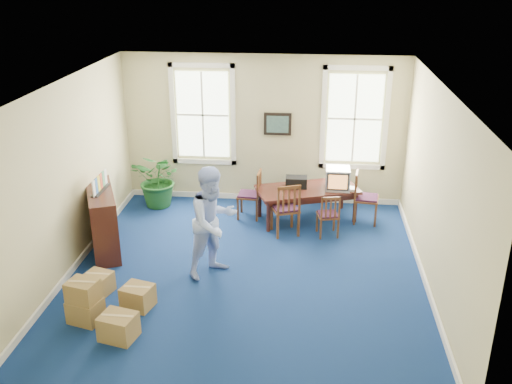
# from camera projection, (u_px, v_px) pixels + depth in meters

# --- Properties ---
(floor) EXTENTS (6.50, 6.50, 0.00)m
(floor) POSITION_uv_depth(u_px,v_px,m) (247.00, 272.00, 9.75)
(floor) COLOR navy
(floor) RESTS_ON ground
(ceiling) EXTENTS (6.50, 6.50, 0.00)m
(ceiling) POSITION_uv_depth(u_px,v_px,m) (245.00, 87.00, 8.54)
(ceiling) COLOR white
(ceiling) RESTS_ON ground
(wall_back) EXTENTS (6.50, 0.00, 6.50)m
(wall_back) POSITION_uv_depth(u_px,v_px,m) (264.00, 130.00, 12.14)
(wall_back) COLOR #C5BB89
(wall_back) RESTS_ON ground
(wall_front) EXTENTS (6.50, 0.00, 6.50)m
(wall_front) POSITION_uv_depth(u_px,v_px,m) (211.00, 296.00, 6.15)
(wall_front) COLOR #C5BB89
(wall_front) RESTS_ON ground
(wall_left) EXTENTS (0.00, 6.50, 6.50)m
(wall_left) POSITION_uv_depth(u_px,v_px,m) (66.00, 179.00, 9.42)
(wall_left) COLOR #C5BB89
(wall_left) RESTS_ON ground
(wall_right) EXTENTS (0.00, 6.50, 6.50)m
(wall_right) POSITION_uv_depth(u_px,v_px,m) (437.00, 193.00, 8.87)
(wall_right) COLOR #C5BB89
(wall_right) RESTS_ON ground
(baseboard_back) EXTENTS (6.00, 0.04, 0.12)m
(baseboard_back) POSITION_uv_depth(u_px,v_px,m) (263.00, 197.00, 12.70)
(baseboard_back) COLOR white
(baseboard_back) RESTS_ON ground
(baseboard_left) EXTENTS (0.04, 6.50, 0.12)m
(baseboard_left) POSITION_uv_depth(u_px,v_px,m) (79.00, 261.00, 10.00)
(baseboard_left) COLOR white
(baseboard_left) RESTS_ON ground
(baseboard_right) EXTENTS (0.04, 6.50, 0.12)m
(baseboard_right) POSITION_uv_depth(u_px,v_px,m) (424.00, 278.00, 9.46)
(baseboard_right) COLOR white
(baseboard_right) RESTS_ON ground
(window_left) EXTENTS (1.40, 0.12, 2.20)m
(window_left) POSITION_uv_depth(u_px,v_px,m) (203.00, 115.00, 12.13)
(window_left) COLOR white
(window_left) RESTS_ON ground
(window_right) EXTENTS (1.40, 0.12, 2.20)m
(window_right) POSITION_uv_depth(u_px,v_px,m) (355.00, 119.00, 11.83)
(window_right) COLOR white
(window_right) RESTS_ON ground
(wall_picture) EXTENTS (0.58, 0.06, 0.48)m
(wall_picture) POSITION_uv_depth(u_px,v_px,m) (278.00, 124.00, 12.01)
(wall_picture) COLOR black
(wall_picture) RESTS_ON ground
(conference_table) EXTENTS (2.20, 1.53, 0.69)m
(conference_table) POSITION_uv_depth(u_px,v_px,m) (307.00, 204.00, 11.63)
(conference_table) COLOR #3D1A14
(conference_table) RESTS_ON ground
(crt_tv) EXTENTS (0.48, 0.53, 0.43)m
(crt_tv) POSITION_uv_depth(u_px,v_px,m) (338.00, 178.00, 11.41)
(crt_tv) COLOR #B7B7BC
(crt_tv) RESTS_ON conference_table
(game_console) EXTENTS (0.19, 0.22, 0.05)m
(game_console) POSITION_uv_depth(u_px,v_px,m) (351.00, 189.00, 11.41)
(game_console) COLOR white
(game_console) RESTS_ON conference_table
(equipment_bag) EXTENTS (0.44, 0.29, 0.22)m
(equipment_bag) POSITION_uv_depth(u_px,v_px,m) (296.00, 182.00, 11.52)
(equipment_bag) COLOR black
(equipment_bag) RESTS_ON conference_table
(chair_near_left) EXTENTS (0.62, 0.62, 1.07)m
(chair_near_left) POSITION_uv_depth(u_px,v_px,m) (285.00, 208.00, 10.96)
(chair_near_left) COLOR brown
(chair_near_left) RESTS_ON ground
(chair_near_right) EXTENTS (0.46, 0.46, 0.87)m
(chair_near_right) POSITION_uv_depth(u_px,v_px,m) (328.00, 214.00, 10.93)
(chair_near_right) COLOR brown
(chair_near_right) RESTS_ON ground
(chair_end_left) EXTENTS (0.48, 0.48, 1.01)m
(chair_end_left) POSITION_uv_depth(u_px,v_px,m) (249.00, 194.00, 11.68)
(chair_end_left) COLOR brown
(chair_end_left) RESTS_ON ground
(chair_end_right) EXTENTS (0.53, 0.53, 1.06)m
(chair_end_right) POSITION_uv_depth(u_px,v_px,m) (366.00, 198.00, 11.45)
(chair_end_right) COLOR brown
(chair_end_right) RESTS_ON ground
(man) EXTENTS (1.16, 1.17, 1.91)m
(man) POSITION_uv_depth(u_px,v_px,m) (213.00, 222.00, 9.40)
(man) COLOR #AAC0FC
(man) RESTS_ON ground
(credenza) EXTENTS (1.03, 1.60, 1.22)m
(credenza) POSITION_uv_depth(u_px,v_px,m) (103.00, 219.00, 10.34)
(credenza) COLOR #3D1A14
(credenza) RESTS_ON ground
(brochure_rack) EXTENTS (0.35, 0.72, 0.32)m
(brochure_rack) POSITION_uv_depth(u_px,v_px,m) (99.00, 179.00, 10.05)
(brochure_rack) COLOR #99999E
(brochure_rack) RESTS_ON credenza
(potted_plant) EXTENTS (1.34, 1.25, 1.22)m
(potted_plant) POSITION_uv_depth(u_px,v_px,m) (160.00, 179.00, 12.17)
(potted_plant) COLOR #194D1D
(potted_plant) RESTS_ON ground
(cardboard_boxes) EXTENTS (1.52, 1.52, 0.70)m
(cardboard_boxes) POSITION_uv_depth(u_px,v_px,m) (98.00, 298.00, 8.39)
(cardboard_boxes) COLOR #9E7B43
(cardboard_boxes) RESTS_ON ground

